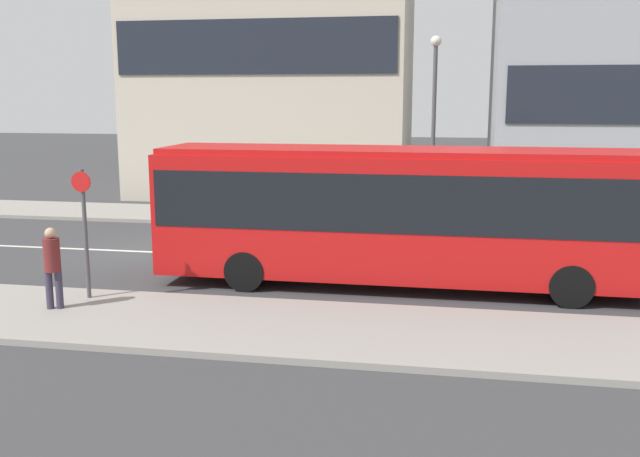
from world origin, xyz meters
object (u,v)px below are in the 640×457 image
object	(u,v)px
parked_car_0	(619,226)
pedestrian_near_stop	(52,263)
city_bus	(405,208)
bus_stop_sign	(85,224)
street_lamp	(434,111)

from	to	relation	value
parked_car_0	pedestrian_near_stop	bearing A→B (deg)	-144.63
city_bus	parked_car_0	world-z (taller)	city_bus
city_bus	parked_car_0	bearing A→B (deg)	47.55
parked_car_0	pedestrian_near_stop	world-z (taller)	pedestrian_near_stop
pedestrian_near_stop	bus_stop_sign	xyz separation A→B (m)	(0.30, 0.88, 0.68)
city_bus	street_lamp	size ratio (longest dim) A/B	1.87
city_bus	parked_car_0	distance (m)	8.52
pedestrian_near_stop	bus_stop_sign	distance (m)	1.15
bus_stop_sign	street_lamp	size ratio (longest dim) A/B	0.45
city_bus	pedestrian_near_stop	size ratio (longest dim) A/B	6.87
pedestrian_near_stop	bus_stop_sign	world-z (taller)	bus_stop_sign
parked_car_0	bus_stop_sign	bearing A→B (deg)	-146.64
parked_car_0	street_lamp	world-z (taller)	street_lamp
bus_stop_sign	street_lamp	distance (m)	12.78
city_bus	street_lamp	distance (m)	7.89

